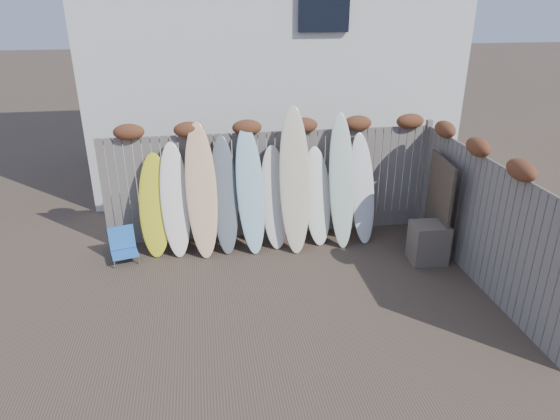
{
  "coord_description": "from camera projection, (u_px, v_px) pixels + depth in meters",
  "views": [
    {
      "loc": [
        -1.18,
        -6.17,
        4.23
      ],
      "look_at": [
        0.0,
        1.2,
        1.0
      ],
      "focal_mm": 32.0,
      "sensor_mm": 36.0,
      "label": 1
    }
  ],
  "objects": [
    {
      "name": "ground",
      "position": [
        293.0,
        303.0,
        7.44
      ],
      "size": [
        80.0,
        80.0,
        0.0
      ],
      "primitive_type": "plane",
      "color": "#493A2D"
    },
    {
      "name": "back_fence",
      "position": [
        273.0,
        175.0,
        9.15
      ],
      "size": [
        6.05,
        0.28,
        2.24
      ],
      "color": "slate",
      "rests_on": "ground"
    },
    {
      "name": "surfboard_3",
      "position": [
        224.0,
        195.0,
        8.71
      ],
      "size": [
        0.48,
        0.73,
        2.01
      ],
      "primitive_type": "ellipsoid",
      "rotation": [
        -0.31,
        0.0,
        0.03
      ],
      "color": "slate",
      "rests_on": "ground"
    },
    {
      "name": "surfboard_8",
      "position": [
        342.0,
        181.0,
        8.91
      ],
      "size": [
        0.49,
        0.84,
        2.35
      ],
      "primitive_type": "ellipsoid",
      "rotation": [
        -0.31,
        0.0,
        -0.05
      ],
      "color": "beige",
      "rests_on": "ground"
    },
    {
      "name": "wooden_crate",
      "position": [
        428.0,
        243.0,
        8.49
      ],
      "size": [
        0.61,
        0.52,
        0.69
      ],
      "primitive_type": "cube",
      "rotation": [
        0.0,
        0.0,
        -0.04
      ],
      "color": "#483B36",
      "rests_on": "ground"
    },
    {
      "name": "house",
      "position": [
        266.0,
        41.0,
        12.13
      ],
      "size": [
        8.5,
        5.5,
        6.33
      ],
      "color": "silver",
      "rests_on": "ground"
    },
    {
      "name": "surfboard_9",
      "position": [
        362.0,
        189.0,
        9.09
      ],
      "size": [
        0.5,
        0.73,
        1.96
      ],
      "primitive_type": "ellipsoid",
      "rotation": [
        -0.31,
        0.0,
        0.07
      ],
      "color": "silver",
      "rests_on": "ground"
    },
    {
      "name": "surfboard_6",
      "position": [
        295.0,
        180.0,
        8.71
      ],
      "size": [
        0.59,
        0.9,
        2.49
      ],
      "primitive_type": "ellipsoid",
      "rotation": [
        -0.31,
        0.0,
        -0.06
      ],
      "color": "beige",
      "rests_on": "ground"
    },
    {
      "name": "beach_chair",
      "position": [
        123.0,
        246.0,
        8.56
      ],
      "size": [
        0.53,
        0.55,
        0.58
      ],
      "color": "blue",
      "rests_on": "ground"
    },
    {
      "name": "surfboard_7",
      "position": [
        317.0,
        196.0,
        9.03
      ],
      "size": [
        0.53,
        0.66,
        1.74
      ],
      "primitive_type": "ellipsoid",
      "rotation": [
        -0.31,
        0.0,
        0.06
      ],
      "color": "white",
      "rests_on": "ground"
    },
    {
      "name": "surfboard_2",
      "position": [
        201.0,
        191.0,
        8.56
      ],
      "size": [
        0.57,
        0.82,
        2.26
      ],
      "primitive_type": "ellipsoid",
      "rotation": [
        -0.31,
        0.0,
        0.05
      ],
      "color": "#DBB96C",
      "rests_on": "ground"
    },
    {
      "name": "surfboard_5",
      "position": [
        275.0,
        198.0,
        8.9
      ],
      "size": [
        0.51,
        0.66,
        1.8
      ],
      "primitive_type": "ellipsoid",
      "rotation": [
        -0.31,
        0.0,
        0.03
      ],
      "color": "silver",
      "rests_on": "ground"
    },
    {
      "name": "surfboard_4",
      "position": [
        250.0,
        190.0,
        8.7
      ],
      "size": [
        0.56,
        0.81,
        2.18
      ],
      "primitive_type": "ellipsoid",
      "rotation": [
        -0.31,
        0.0,
        0.1
      ],
      "color": "#91C1D0",
      "rests_on": "ground"
    },
    {
      "name": "lattice_panel",
      "position": [
        438.0,
        206.0,
        8.65
      ],
      "size": [
        0.2,
        1.14,
        1.71
      ],
      "primitive_type": "cube",
      "rotation": [
        0.0,
        0.0,
        -0.13
      ],
      "color": "brown",
      "rests_on": "ground"
    },
    {
      "name": "surfboard_1",
      "position": [
        175.0,
        200.0,
        8.61
      ],
      "size": [
        0.53,
        0.72,
        1.93
      ],
      "primitive_type": "ellipsoid",
      "rotation": [
        -0.31,
        0.0,
        0.06
      ],
      "color": "white",
      "rests_on": "ground"
    },
    {
      "name": "right_fence",
      "position": [
        482.0,
        213.0,
        7.65
      ],
      "size": [
        0.28,
        4.4,
        2.24
      ],
      "color": "slate",
      "rests_on": "ground"
    },
    {
      "name": "surfboard_0",
      "position": [
        155.0,
        205.0,
        8.62
      ],
      "size": [
        0.61,
        0.68,
        1.76
      ],
      "primitive_type": "ellipsoid",
      "rotation": [
        -0.31,
        0.0,
        -0.1
      ],
      "color": "yellow",
      "rests_on": "ground"
    }
  ]
}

